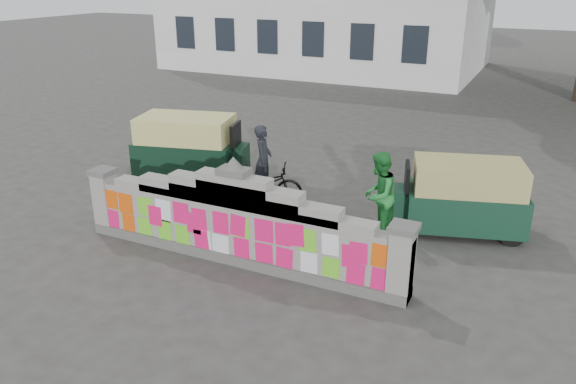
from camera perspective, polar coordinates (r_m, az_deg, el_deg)
name	(u,v)px	position (r m, az deg, el deg)	size (l,w,h in m)	color
ground	(237,261)	(10.42, -5.19, -6.98)	(100.00, 100.00, 0.00)	#383533
parapet_wall	(236,224)	(10.08, -5.35, -3.24)	(6.48, 0.44, 2.01)	#4C4C49
cyclist_bike	(264,184)	(12.74, -2.49, 0.86)	(0.62, 1.77, 0.93)	black
cyclist_rider	(263,170)	(12.63, -2.52, 2.23)	(0.58, 0.38, 1.58)	black
pedestrian	(379,195)	(11.14, 9.19, -0.29)	(0.85, 0.66, 1.74)	#238334
rickshaw_left	(190,147)	(14.41, -9.96, 4.57)	(3.00, 1.91, 1.61)	black
rickshaw_right	(463,196)	(11.75, 17.31, -0.41)	(2.74, 1.82, 1.47)	#113423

